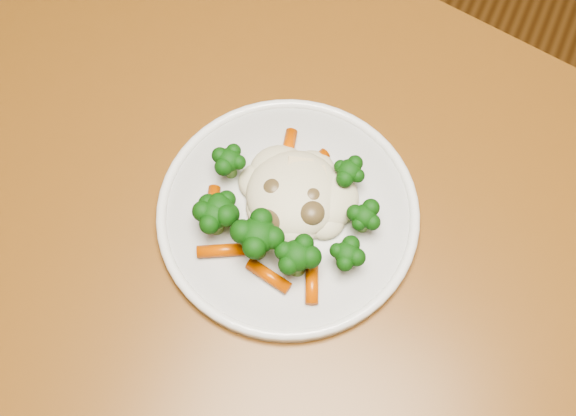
# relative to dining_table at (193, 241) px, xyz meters

# --- Properties ---
(dining_table) EXTENTS (1.20, 0.90, 0.75)m
(dining_table) POSITION_rel_dining_table_xyz_m (0.00, 0.00, 0.00)
(dining_table) COLOR brown
(dining_table) RESTS_ON ground
(plate) EXTENTS (0.25, 0.25, 0.01)m
(plate) POSITION_rel_dining_table_xyz_m (0.11, 0.03, 0.12)
(plate) COLOR white
(plate) RESTS_ON dining_table
(meal) EXTENTS (0.18, 0.16, 0.05)m
(meal) POSITION_rel_dining_table_xyz_m (0.10, 0.02, 0.14)
(meal) COLOR beige
(meal) RESTS_ON plate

